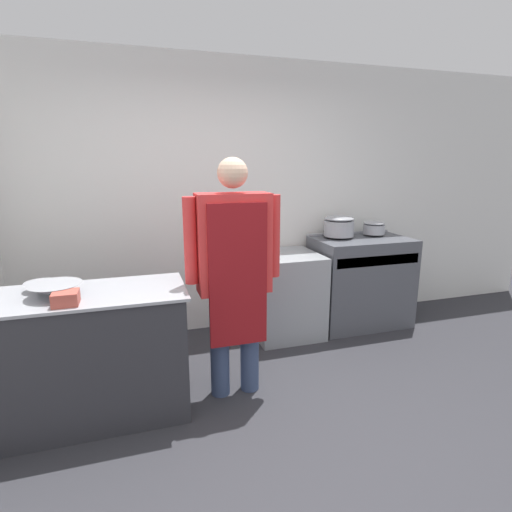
% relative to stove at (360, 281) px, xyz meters
% --- Properties ---
extents(ground_plane, '(14.00, 14.00, 0.00)m').
position_rel_stove_xyz_m(ground_plane, '(-1.43, -1.61, -0.47)').
color(ground_plane, '#2D2D33').
extents(wall_back, '(8.00, 0.05, 2.70)m').
position_rel_stove_xyz_m(wall_back, '(-1.43, 0.39, 0.88)').
color(wall_back, white).
rests_on(wall_back, ground_plane).
extents(prep_counter, '(1.39, 0.64, 0.88)m').
position_rel_stove_xyz_m(prep_counter, '(-2.66, -0.89, -0.03)').
color(prep_counter, '#2D2D33').
rests_on(prep_counter, ground_plane).
extents(stove, '(1.00, 0.62, 0.96)m').
position_rel_stove_xyz_m(stove, '(0.00, 0.00, 0.00)').
color(stove, '#4C4F56').
rests_on(stove, ground_plane).
extents(fridge_unit, '(0.65, 0.68, 0.83)m').
position_rel_stove_xyz_m(fridge_unit, '(-0.86, -0.00, -0.06)').
color(fridge_unit, '#93999E').
rests_on(fridge_unit, ground_plane).
extents(person_cook, '(0.69, 0.24, 1.74)m').
position_rel_stove_xyz_m(person_cook, '(-1.61, -0.91, 0.53)').
color(person_cook, '#38476B').
rests_on(person_cook, ground_plane).
extents(mixing_bowl, '(0.33, 0.33, 0.08)m').
position_rel_stove_xyz_m(mixing_bowl, '(-2.77, -0.91, 0.45)').
color(mixing_bowl, '#9EA0A8').
rests_on(mixing_bowl, prep_counter).
extents(small_bowl, '(0.21, 0.21, 0.06)m').
position_rel_stove_xyz_m(small_bowl, '(-2.88, -0.75, 0.44)').
color(small_bowl, '#9EA0A8').
rests_on(small_bowl, prep_counter).
extents(plastic_tub, '(0.15, 0.15, 0.08)m').
position_rel_stove_xyz_m(plastic_tub, '(-2.69, -1.09, 0.45)').
color(plastic_tub, '#B24C3F').
rests_on(plastic_tub, prep_counter).
extents(stock_pot, '(0.31, 0.31, 0.21)m').
position_rel_stove_xyz_m(stock_pot, '(-0.22, 0.11, 0.59)').
color(stock_pot, '#9EA0A8').
rests_on(stock_pot, stove).
extents(sauce_pot, '(0.23, 0.23, 0.14)m').
position_rel_stove_xyz_m(sauce_pot, '(0.20, 0.11, 0.56)').
color(sauce_pot, '#9EA0A8').
rests_on(sauce_pot, stove).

